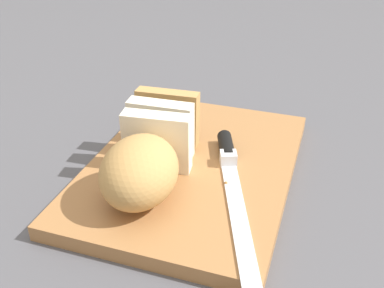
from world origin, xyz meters
name	(u,v)px	position (x,y,z in m)	size (l,w,h in m)	color
ground_plane	(192,175)	(0.00, 0.00, 0.00)	(3.00, 3.00, 0.00)	#4C4C51
cutting_board	(192,169)	(0.00, 0.00, 0.01)	(0.38, 0.27, 0.02)	#9E6B3D
bread_loaf	(149,154)	(-0.06, 0.04, 0.06)	(0.22, 0.11, 0.08)	tan
bread_knife	(230,166)	(-0.01, -0.06, 0.03)	(0.28, 0.12, 0.02)	silver
crumb_near_knife	(226,183)	(-0.04, -0.06, 0.02)	(0.01, 0.01, 0.01)	#996633
crumb_near_loaf	(181,155)	(0.01, 0.02, 0.02)	(0.01, 0.01, 0.01)	#996633
crumb_stray_left	(229,157)	(0.02, -0.05, 0.02)	(0.01, 0.01, 0.01)	#996633
crumb_stray_right	(167,177)	(-0.05, 0.02, 0.02)	(0.00, 0.00, 0.00)	#996633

